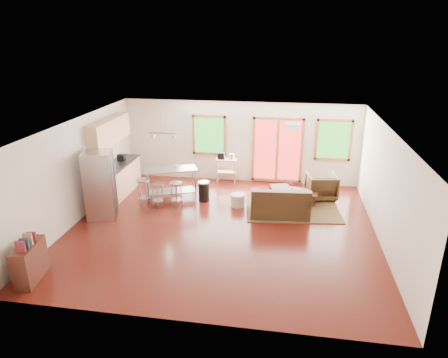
% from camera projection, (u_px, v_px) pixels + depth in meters
% --- Properties ---
extents(floor, '(7.50, 7.00, 0.02)m').
position_uv_depth(floor, '(222.00, 228.00, 10.00)').
color(floor, '#3C0F0A').
rests_on(floor, ground).
extents(ceiling, '(7.50, 7.00, 0.02)m').
position_uv_depth(ceiling, '(222.00, 126.00, 9.10)').
color(ceiling, white).
rests_on(ceiling, ground).
extents(back_wall, '(7.50, 0.02, 2.60)m').
position_uv_depth(back_wall, '(240.00, 142.00, 12.80)').
color(back_wall, silver).
rests_on(back_wall, ground).
extents(left_wall, '(0.02, 7.00, 2.60)m').
position_uv_depth(left_wall, '(76.00, 171.00, 10.12)').
color(left_wall, silver).
rests_on(left_wall, ground).
extents(right_wall, '(0.02, 7.00, 2.60)m').
position_uv_depth(right_wall, '(386.00, 189.00, 8.98)').
color(right_wall, silver).
rests_on(right_wall, ground).
extents(front_wall, '(7.50, 0.02, 2.60)m').
position_uv_depth(front_wall, '(185.00, 255.00, 6.30)').
color(front_wall, silver).
rests_on(front_wall, ground).
extents(window_left, '(1.10, 0.05, 1.30)m').
position_uv_depth(window_left, '(209.00, 135.00, 12.84)').
color(window_left, '#20581C').
rests_on(window_left, back_wall).
extents(french_doors, '(1.60, 0.05, 2.10)m').
position_uv_depth(french_doors, '(277.00, 150.00, 12.64)').
color(french_doors, '#B52623').
rests_on(french_doors, back_wall).
extents(window_right, '(1.10, 0.05, 1.30)m').
position_uv_depth(window_right, '(334.00, 140.00, 12.25)').
color(window_right, '#20581C').
rests_on(window_right, back_wall).
extents(rug, '(2.73, 2.22, 0.03)m').
position_uv_depth(rug, '(292.00, 208.00, 11.13)').
color(rug, '#3B5430').
rests_on(rug, floor).
extents(loveseat, '(1.60, 0.99, 0.82)m').
position_uv_depth(loveseat, '(280.00, 204.00, 10.57)').
color(loveseat, black).
rests_on(loveseat, floor).
extents(coffee_table, '(1.00, 0.72, 0.36)m').
position_uv_depth(coffee_table, '(302.00, 193.00, 11.36)').
color(coffee_table, '#3C1A12').
rests_on(coffee_table, floor).
extents(armchair, '(0.94, 0.90, 0.84)m').
position_uv_depth(armchair, '(321.00, 185.00, 11.66)').
color(armchair, black).
rests_on(armchair, floor).
extents(ottoman, '(0.66, 0.66, 0.36)m').
position_uv_depth(ottoman, '(280.00, 193.00, 11.73)').
color(ottoman, black).
rests_on(ottoman, floor).
extents(pouf, '(0.45, 0.45, 0.35)m').
position_uv_depth(pouf, '(238.00, 200.00, 11.21)').
color(pouf, beige).
rests_on(pouf, floor).
extents(vase, '(0.21, 0.22, 0.30)m').
position_uv_depth(vase, '(291.00, 189.00, 11.13)').
color(vase, silver).
rests_on(vase, coffee_table).
extents(book, '(0.20, 0.08, 0.27)m').
position_uv_depth(book, '(302.00, 189.00, 11.05)').
color(book, maroon).
rests_on(book, coffee_table).
extents(cabinets, '(0.64, 2.24, 2.30)m').
position_uv_depth(cabinets, '(115.00, 165.00, 11.78)').
color(cabinets, tan).
rests_on(cabinets, floor).
extents(refrigerator, '(0.87, 0.86, 1.78)m').
position_uv_depth(refrigerator, '(100.00, 185.00, 10.33)').
color(refrigerator, '#B7BABC').
rests_on(refrigerator, floor).
extents(island, '(1.58, 1.12, 0.93)m').
position_uv_depth(island, '(171.00, 178.00, 11.53)').
color(island, '#B7BABC').
rests_on(island, floor).
extents(cup, '(0.16, 0.14, 0.13)m').
position_uv_depth(cup, '(175.00, 166.00, 11.43)').
color(cup, white).
rests_on(cup, island).
extents(bar_stool_a, '(0.41, 0.41, 0.78)m').
position_uv_depth(bar_stool_a, '(143.00, 186.00, 11.11)').
color(bar_stool_a, '#B7BABC').
rests_on(bar_stool_a, floor).
extents(bar_stool_b, '(0.43, 0.43, 0.70)m').
position_uv_depth(bar_stool_b, '(157.00, 190.00, 11.01)').
color(bar_stool_b, '#B7BABC').
rests_on(bar_stool_b, floor).
extents(bar_stool_c, '(0.47, 0.47, 0.74)m').
position_uv_depth(bar_stool_c, '(176.00, 189.00, 11.00)').
color(bar_stool_c, '#B7BABC').
rests_on(bar_stool_c, floor).
extents(trash_can, '(0.41, 0.41, 0.59)m').
position_uv_depth(trash_can, '(204.00, 191.00, 11.53)').
color(trash_can, black).
rests_on(trash_can, floor).
extents(kitchen_cart, '(0.68, 0.46, 1.01)m').
position_uv_depth(kitchen_cart, '(226.00, 162.00, 12.82)').
color(kitchen_cart, tan).
rests_on(kitchen_cart, floor).
extents(bookshelf, '(0.46, 0.91, 1.02)m').
position_uv_depth(bookshelf, '(30.00, 262.00, 7.78)').
color(bookshelf, '#3C1A12').
rests_on(bookshelf, floor).
extents(ceiling_flush, '(0.35, 0.35, 0.12)m').
position_uv_depth(ceiling_flush, '(293.00, 126.00, 9.44)').
color(ceiling_flush, white).
rests_on(ceiling_flush, ceiling).
extents(pendant_light, '(0.80, 0.18, 0.79)m').
position_uv_depth(pendant_light, '(163.00, 137.00, 11.02)').
color(pendant_light, gray).
rests_on(pendant_light, ceiling).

